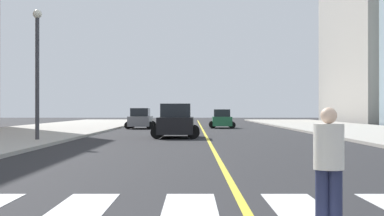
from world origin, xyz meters
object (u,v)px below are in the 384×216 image
car_gray_second (141,119)px  car_green_nearest (222,119)px  pedestrian_crossing (329,162)px  street_lamp (37,62)px  car_black_third (176,122)px

car_gray_second → car_green_nearest: bearing=15.0°
pedestrian_crossing → car_green_nearest: bearing=-77.4°
street_lamp → car_green_nearest: bearing=64.5°
car_green_nearest → car_gray_second: size_ratio=0.94×
car_green_nearest → street_lamp: street_lamp is taller
car_black_third → street_lamp: size_ratio=0.69×
car_black_third → car_green_nearest: bearing=78.7°
car_gray_second → pedestrian_crossing: size_ratio=2.41×
pedestrian_crossing → car_gray_second: bearing=-67.3°
pedestrian_crossing → car_black_third: bearing=-69.8°
car_green_nearest → street_lamp: (-10.41, -21.79, 3.26)m
car_black_third → pedestrian_crossing: size_ratio=2.69×
car_green_nearest → car_black_third: size_ratio=0.85×
car_black_third → street_lamp: street_lamp is taller
car_green_nearest → pedestrian_crossing: bearing=90.0°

